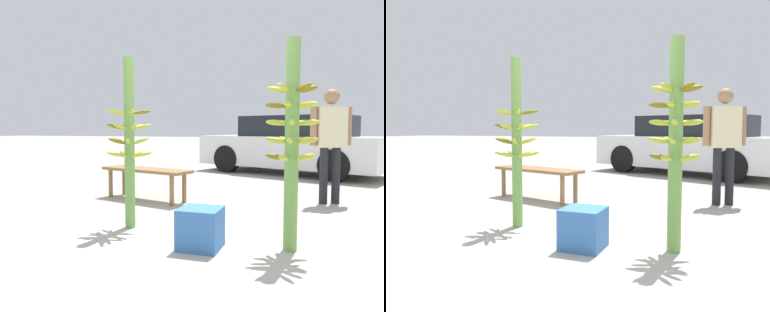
# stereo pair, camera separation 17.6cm
# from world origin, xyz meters

# --- Properties ---
(ground_plane) EXTENTS (80.00, 80.00, 0.00)m
(ground_plane) POSITION_xyz_m (0.00, 0.00, 0.00)
(ground_plane) COLOR #9E998E
(banana_stalk_left) EXTENTS (0.47, 0.46, 1.72)m
(banana_stalk_left) POSITION_xyz_m (-0.87, 0.30, 0.88)
(banana_stalk_left) COLOR #6B9E47
(banana_stalk_left) RESTS_ON ground_plane
(banana_stalk_center) EXTENTS (0.44, 0.44, 1.74)m
(banana_stalk_center) POSITION_xyz_m (0.74, 0.08, 0.92)
(banana_stalk_center) COLOR #6B9E47
(banana_stalk_center) RESTS_ON ground_plane
(vendor_person) EXTENTS (0.56, 0.34, 1.54)m
(vendor_person) POSITION_xyz_m (1.09, 2.26, 0.92)
(vendor_person) COLOR black
(vendor_person) RESTS_ON ground_plane
(market_bench) EXTENTS (1.44, 0.75, 0.45)m
(market_bench) POSITION_xyz_m (-1.37, 1.69, 0.38)
(market_bench) COLOR olive
(market_bench) RESTS_ON ground_plane
(parked_car) EXTENTS (4.33, 3.00, 1.29)m
(parked_car) POSITION_xyz_m (0.38, 5.63, 0.63)
(parked_car) COLOR silver
(parked_car) RESTS_ON ground_plane
(produce_crate) EXTENTS (0.34, 0.34, 0.34)m
(produce_crate) POSITION_xyz_m (0.02, -0.11, 0.17)
(produce_crate) COLOR #386BB2
(produce_crate) RESTS_ON ground_plane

